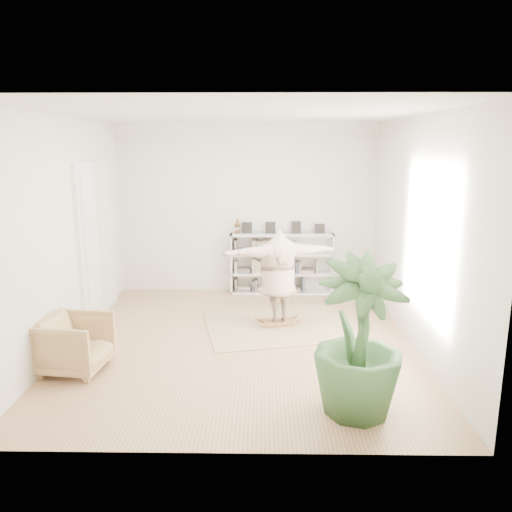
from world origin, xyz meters
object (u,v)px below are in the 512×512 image
Objects in this scene: bookshelf at (281,264)px; armchair at (75,344)px; person at (279,274)px; houseplant at (359,338)px; rocker_board at (278,322)px.

bookshelf reaches higher than armchair.
bookshelf is at bearing -105.86° from person.
bookshelf is 1.09× the size of person.
person is at bearing 106.33° from houseplant.
armchair is at bearing -128.02° from bookshelf.
bookshelf is 4.95m from armchair.
houseplant reaches higher than armchair.
rocker_board is at bearing 77.61° from person.
houseplant reaches higher than rocker_board.
rocker_board is (-0.12, -2.05, -0.56)m from bookshelf.
houseplant is (3.78, -1.08, 0.55)m from armchair.
person is at bearing -50.47° from armchair.
person is (-0.12, -2.05, 0.32)m from bookshelf.
houseplant is at bearing -98.68° from armchair.
armchair is 1.49× the size of rocker_board.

